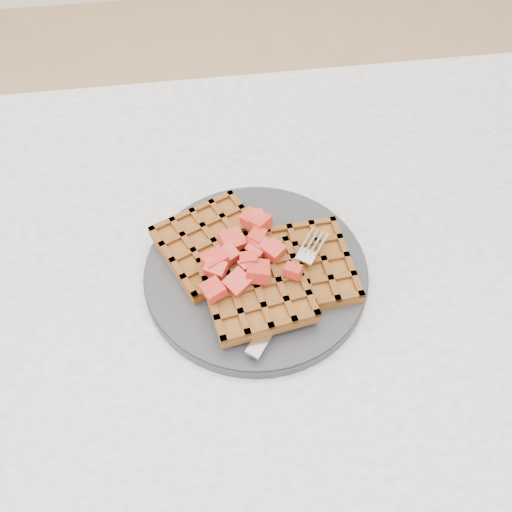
{
  "coord_description": "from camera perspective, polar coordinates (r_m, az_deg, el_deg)",
  "views": [
    {
      "loc": [
        -0.21,
        -0.36,
        1.3
      ],
      "look_at": [
        -0.16,
        0.02,
        0.79
      ],
      "focal_mm": 40.0,
      "sensor_mm": 36.0,
      "label": 1
    }
  ],
  "objects": [
    {
      "name": "fork",
      "position": [
        0.63,
        3.69,
        -3.14
      ],
      "size": [
        0.12,
        0.16,
        0.02
      ],
      "primitive_type": null,
      "rotation": [
        0.0,
        0.0,
        -0.62
      ],
      "color": "silver",
      "rests_on": "plate"
    },
    {
      "name": "waffles",
      "position": [
        0.65,
        0.06,
        -0.94
      ],
      "size": [
        0.23,
        0.21,
        0.03
      ],
      "color": "brown",
      "rests_on": "plate"
    },
    {
      "name": "table",
      "position": [
        0.79,
        11.8,
        -6.43
      ],
      "size": [
        1.2,
        0.8,
        0.75
      ],
      "color": "silver",
      "rests_on": "ground"
    },
    {
      "name": "ground",
      "position": [
        1.37,
        7.13,
        -19.83
      ],
      "size": [
        4.0,
        4.0,
        0.0
      ],
      "primitive_type": "plane",
      "color": "tan",
      "rests_on": "ground"
    },
    {
      "name": "strawberry_pile",
      "position": [
        0.63,
        0.0,
        0.76
      ],
      "size": [
        0.15,
        0.15,
        0.02
      ],
      "primitive_type": null,
      "color": "#990600",
      "rests_on": "waffles"
    },
    {
      "name": "plate",
      "position": [
        0.66,
        0.0,
        -1.63
      ],
      "size": [
        0.26,
        0.26,
        0.02
      ],
      "primitive_type": "cylinder",
      "color": "#252528",
      "rests_on": "table"
    }
  ]
}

